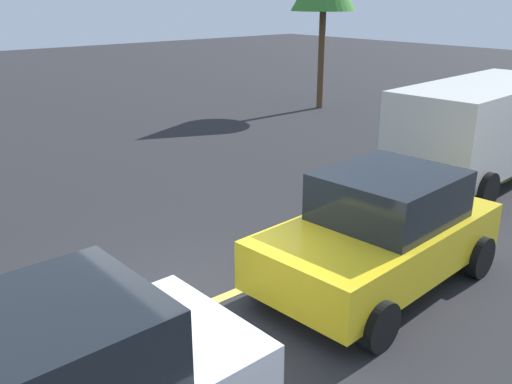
{
  "coord_description": "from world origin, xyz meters",
  "views": [
    {
      "loc": [
        -3.72,
        -5.56,
        4.03
      ],
      "look_at": [
        1.65,
        0.75,
        1.09
      ],
      "focal_mm": 39.15,
      "sensor_mm": 36.0,
      "label": 1
    }
  ],
  "objects": [
    {
      "name": "lane_marking_centre",
      "position": [
        3.0,
        0.0,
        0.01
      ],
      "size": [
        28.0,
        0.16,
        0.01
      ],
      "primitive_type": "cube",
      "color": "#E0D14C"
    },
    {
      "name": "white_van",
      "position": [
        8.13,
        0.53,
        1.27
      ],
      "size": [
        5.33,
        2.56,
        2.2
      ],
      "color": "silver",
      "rests_on": "ground_plane"
    },
    {
      "name": "ground_plane",
      "position": [
        0.0,
        0.0,
        0.0
      ],
      "size": [
        80.0,
        80.0,
        0.0
      ],
      "primitive_type": "plane",
      "color": "#262628"
    },
    {
      "name": "car_yellow_mid_road",
      "position": [
        2.4,
        -1.13,
        0.84
      ],
      "size": [
        3.99,
        2.3,
        1.69
      ],
      "color": "gold",
      "rests_on": "ground_plane"
    }
  ]
}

